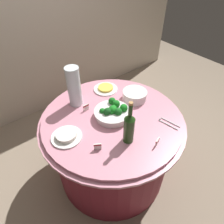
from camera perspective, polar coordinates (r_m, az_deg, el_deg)
The scene contains 13 objects.
ground_plane at distance 2.15m, azimuth 0.00°, elevation -15.97°, with size 6.00×6.00×0.00m, color gray.
back_wall at distance 2.47m, azimuth -23.14°, elevation 26.61°, with size 4.40×0.10×2.60m, color beige.
buffet_table at distance 1.85m, azimuth 0.00°, elevation -9.68°, with size 1.16×1.16×0.74m.
broccoli_bowl at distance 1.55m, azimuth 0.14°, elevation -0.02°, with size 0.28×0.28×0.11m.
plate_stack at distance 1.74m, azimuth 6.46°, elevation 4.75°, with size 0.21×0.21×0.08m.
wine_bottle at distance 1.32m, azimuth 4.88°, elevation -4.30°, with size 0.07×0.07×0.34m.
decorative_fruit_vase at distance 1.64m, azimuth -10.69°, elevation 6.80°, with size 0.11×0.11×0.34m.
serving_tongs at distance 1.58m, azimuth 15.72°, elevation -3.06°, with size 0.07×0.17×0.01m.
food_plate_rice at distance 1.45m, azimuth -12.82°, elevation -6.62°, with size 0.22×0.22×0.04m.
food_plate_fried_egg at distance 1.87m, azimuth -1.82°, elevation 6.69°, with size 0.22×0.22×0.03m.
label_placard_front at distance 1.40m, azimuth 12.77°, elevation -8.20°, with size 0.05×0.02×0.05m.
label_placard_mid at distance 1.64m, azimuth -7.40°, elevation 1.39°, with size 0.05×0.01×0.05m.
label_placard_rear at distance 1.34m, azimuth -4.12°, elevation -9.71°, with size 0.05×0.03×0.05m.
Camera 1 is at (-0.72, -0.91, 1.81)m, focal length 32.17 mm.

